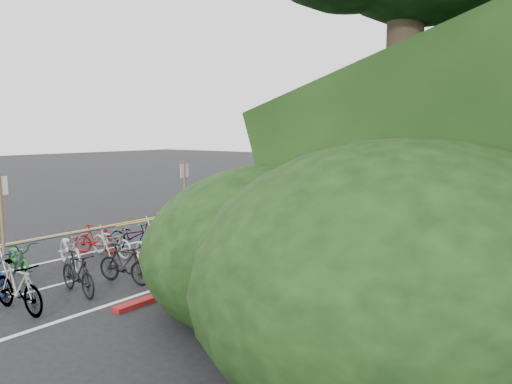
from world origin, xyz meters
The scene contains 9 objects.
ground centered at (0.00, 0.00, 0.00)m, with size 120.00×120.00×0.00m, color black.
road_markings centered at (0.63, 10.10, 0.00)m, with size 7.47×80.00×0.01m.
red_curb centered at (5.70, 12.00, 0.05)m, with size 0.25×28.00×0.10m, color maroon.
bike_rack_front centered at (2.69, -1.16, 0.79)m, with size 1.10×2.95×1.07m.
bike_racks_rest centered at (3.00, 13.00, 0.85)m, with size 1.14×23.00×1.17m.
signpost_near centered at (0.51, -1.63, 1.44)m, with size 0.08×0.40×2.52m.
signposts_rest centered at (0.60, 14.00, 1.43)m, with size 0.08×18.40×2.50m.
bike_front centered at (1.22, 0.74, 0.43)m, with size 1.43×0.41×0.86m, color maroon.
bike_valet centered at (2.97, 2.11, 0.47)m, with size 3.27×12.70×1.06m.
Camera 1 is at (13.68, -7.88, 3.60)m, focal length 35.00 mm.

